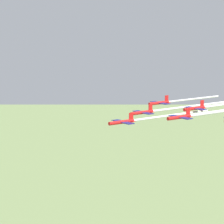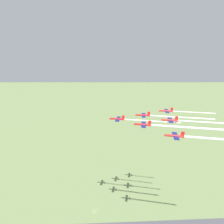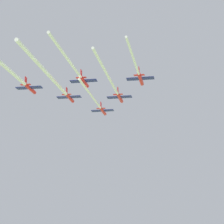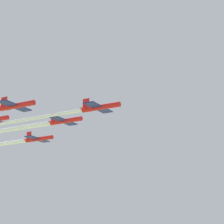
{
  "view_description": "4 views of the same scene",
  "coord_description": "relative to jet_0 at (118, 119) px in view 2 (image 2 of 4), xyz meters",
  "views": [
    {
      "loc": [
        -146.44,
        115.47,
        151.06
      ],
      "look_at": [
        -25.1,
        -23.68,
        120.18
      ],
      "focal_mm": 85.0,
      "sensor_mm": 36.0,
      "label": 1
    },
    {
      "loc": [
        -143.37,
        -11.53,
        160.88
      ],
      "look_at": [
        -30.43,
        -17.39,
        122.38
      ],
      "focal_mm": 28.0,
      "sensor_mm": 36.0,
      "label": 2
    },
    {
      "loc": [
        -36.93,
        -202.22,
        67.35
      ],
      "look_at": [
        -27.54,
        -12.81,
        119.6
      ],
      "focal_mm": 70.0,
      "sensor_mm": 36.0,
      "label": 3
    },
    {
      "loc": [
        63.4,
        9.45,
        86.95
      ],
      "look_at": [
        -34.91,
        -18.84,
        117.28
      ],
      "focal_mm": 70.0,
      "sensor_mm": 36.0,
      "label": 4
    }
  ],
  "objects": [
    {
      "name": "jet_5",
      "position": [
        12.06,
        -38.21,
        1.12
      ],
      "size": [
        10.0,
        10.33,
        3.47
      ],
      "rotation": [
        0.0,
        0.0,
        6.06
      ],
      "color": "red"
    },
    {
      "name": "jet_3",
      "position": [
        -27.54,
        -29.11,
        0.16
      ],
      "size": [
        10.0,
        10.33,
        3.47
      ],
      "rotation": [
        0.0,
        0.0,
        6.06
      ],
      "color": "red"
    },
    {
      "name": "smoke_trail_4",
      "position": [
        -12.79,
        -55.61,
        1.44
      ],
      "size": [
        8.87,
        34.86,
        0.92
      ],
      "rotation": [
        0.0,
        0.0,
        6.06
      ],
      "color": "white"
    },
    {
      "name": "smoke_trail_1",
      "position": [
        -20.46,
        -43.64,
        1.29
      ],
      "size": [
        12.46,
        49.21,
        1.24
      ],
      "rotation": [
        0.0,
        0.0,
        6.06
      ],
      "color": "white"
    },
    {
      "name": "smoke_trail_2",
      "position": [
        0.11,
        -44.85,
        0.18
      ],
      "size": [
        10.57,
        42.45,
        0.88
      ],
      "rotation": [
        0.0,
        0.0,
        6.06
      ],
      "color": "white"
    },
    {
      "name": "jet_2",
      "position": [
        6.03,
        -19.11,
        0.23
      ],
      "size": [
        10.0,
        10.33,
        3.47
      ],
      "rotation": [
        0.0,
        0.0,
        6.06
      ],
      "color": "red"
    },
    {
      "name": "ground_plane",
      "position": [
        31.98,
        21.15,
        -117.83
      ],
      "size": [
        3000.0,
        3000.0,
        0.0
      ],
      "primitive_type": "plane",
      "color": "#6B7F4C"
    },
    {
      "name": "jet_0",
      "position": [
        0.0,
        0.0,
        0.0
      ],
      "size": [
        10.0,
        10.33,
        3.47
      ],
      "rotation": [
        0.0,
        0.0,
        6.06
      ],
      "color": "red"
    },
    {
      "name": "jet_4",
      "position": [
        -7.74,
        -33.66,
        1.49
      ],
      "size": [
        10.0,
        10.33,
        3.47
      ],
      "rotation": [
        0.0,
        0.0,
        6.06
      ],
      "color": "red"
    },
    {
      "name": "smoke_trail_5",
      "position": [
        7.66,
        -57.36,
        1.07
      ],
      "size": [
        7.41,
        29.22,
        0.75
      ],
      "rotation": [
        0.0,
        0.0,
        6.06
      ],
      "color": "white"
    },
    {
      "name": "smoke_trail_0",
      "position": [
        -5.15,
        -22.4,
        -0.05
      ],
      "size": [
        8.97,
        35.73,
        0.82
      ],
      "rotation": [
        0.0,
        0.0,
        6.06
      ],
      "color": "white"
    },
    {
      "name": "jet_1",
      "position": [
        -13.77,
        -14.55,
        1.34
      ],
      "size": [
        10.0,
        10.33,
        3.47
      ],
      "rotation": [
        0.0,
        0.0,
        6.06
      ],
      "color": "red"
    }
  ]
}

